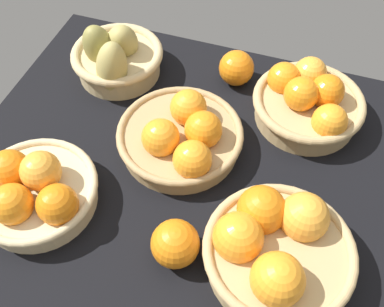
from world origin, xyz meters
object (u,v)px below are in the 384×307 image
object	(u,v)px
loose_orange_back_gap	(175,244)
basket_near_right	(275,248)
loose_orange_front_gap	(236,68)
basket_far_left_pears	(116,58)
basket_center	(182,136)
basket_far_right	(308,101)
basket_near_left	(34,191)

from	to	relation	value
loose_orange_back_gap	basket_near_right	bearing A→B (deg)	14.65
loose_orange_front_gap	loose_orange_back_gap	bearing A→B (deg)	-88.09
loose_orange_front_gap	loose_orange_back_gap	size ratio (longest dim) A/B	0.96
basket_far_left_pears	loose_orange_front_gap	distance (cm)	26.88
basket_center	loose_orange_front_gap	size ratio (longest dim) A/B	3.19
basket_far_right	loose_orange_back_gap	xyz separation A→B (cm)	(-15.21, -38.27, -0.35)
basket_far_right	loose_orange_front_gap	distance (cm)	17.59
basket_center	loose_orange_back_gap	distance (cm)	22.83
basket_center	loose_orange_back_gap	xyz separation A→B (cm)	(6.49, -21.89, 0.30)
basket_near_right	loose_orange_front_gap	bearing A→B (deg)	113.13
basket_near_left	basket_center	bearing A→B (deg)	44.67
loose_orange_front_gap	loose_orange_back_gap	distance (cm)	43.88
basket_near_left	basket_far_left_pears	size ratio (longest dim) A/B	1.04
loose_orange_back_gap	basket_far_left_pears	bearing A→B (deg)	126.29
basket_far_right	basket_far_left_pears	xyz separation A→B (cm)	(-42.79, -0.71, 0.42)
basket_center	loose_orange_back_gap	world-z (taller)	basket_center
basket_center	basket_far_left_pears	distance (cm)	26.30
basket_center	basket_far_left_pears	bearing A→B (deg)	143.39
basket_near_right	basket_center	xyz separation A→B (cm)	(-22.02, 17.83, -1.07)
basket_far_right	basket_far_left_pears	distance (cm)	42.80
loose_orange_front_gap	basket_center	bearing A→B (deg)	-102.87
loose_orange_back_gap	loose_orange_front_gap	bearing A→B (deg)	91.91
basket_near_right	loose_orange_back_gap	xyz separation A→B (cm)	(-15.53, -4.06, -0.77)
loose_orange_back_gap	basket_near_left	bearing A→B (deg)	176.66
basket_center	basket_far_right	bearing A→B (deg)	37.06
basket_far_left_pears	loose_orange_front_gap	bearing A→B (deg)	13.55
basket_near_right	basket_far_left_pears	distance (cm)	54.60
basket_far_right	loose_orange_front_gap	bearing A→B (deg)	161.47
basket_far_right	basket_near_left	bearing A→B (deg)	-139.02
basket_center	basket_far_right	distance (cm)	27.19
basket_far_right	basket_center	bearing A→B (deg)	-142.94
basket_near_left	loose_orange_back_gap	bearing A→B (deg)	-3.34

